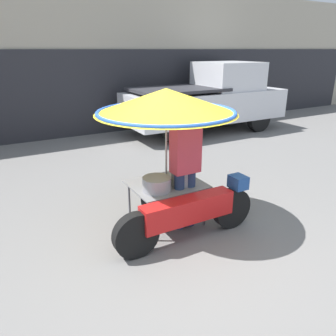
% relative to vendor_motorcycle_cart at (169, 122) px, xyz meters
% --- Properties ---
extents(ground_plane, '(36.00, 36.00, 0.00)m').
position_rel_vendor_motorcycle_cart_xyz_m(ground_plane, '(-0.13, -0.69, -1.50)').
color(ground_plane, slate).
extents(shopfront_building, '(28.00, 2.06, 4.15)m').
position_rel_vendor_motorcycle_cart_xyz_m(shopfront_building, '(-0.13, 6.81, 0.56)').
color(shopfront_building, '#B2A893').
rests_on(shopfront_building, ground).
extents(vendor_motorcycle_cart, '(2.05, 1.89, 1.93)m').
position_rel_vendor_motorcycle_cart_xyz_m(vendor_motorcycle_cart, '(0.00, 0.00, 0.00)').
color(vendor_motorcycle_cart, black).
rests_on(vendor_motorcycle_cart, ground).
extents(vendor_person, '(0.38, 0.23, 1.69)m').
position_rel_vendor_motorcycle_cart_xyz_m(vendor_person, '(0.16, -0.17, -0.55)').
color(vendor_person, navy).
rests_on(vendor_person, ground).
extents(pickup_truck, '(4.94, 1.80, 2.05)m').
position_rel_vendor_motorcycle_cart_xyz_m(pickup_truck, '(3.89, 4.42, -0.52)').
color(pickup_truck, black).
rests_on(pickup_truck, ground).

